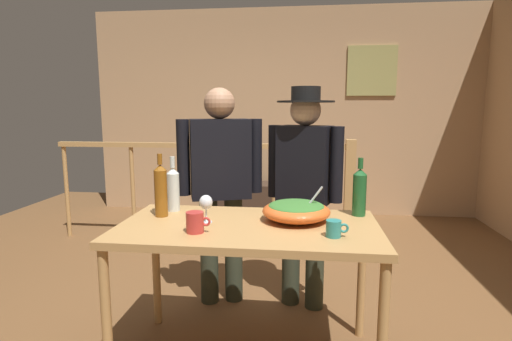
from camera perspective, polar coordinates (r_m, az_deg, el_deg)
name	(u,v)px	position (r m, az deg, el deg)	size (l,w,h in m)	color
ground_plane	(261,315)	(2.97, 0.78, -19.70)	(7.44, 7.44, 0.00)	brown
back_wall	(284,113)	(5.46, 3.98, 8.11)	(5.12, 0.10, 2.70)	tan
framed_picture	(372,71)	(5.48, 16.07, 13.40)	(0.62, 0.03, 0.63)	#9F9956
stair_railing	(252,178)	(4.16, -0.59, -1.05)	(3.13, 0.10, 1.11)	#B2844C
tv_console	(241,200)	(5.30, -2.12, -4.16)	(0.90, 0.40, 0.45)	#38281E
flat_screen_tv	(241,165)	(5.19, -2.20, 0.75)	(0.52, 0.12, 0.40)	black
serving_table	(248,239)	(2.21, -1.08, -9.64)	(1.40, 0.76, 0.80)	#B2844C
salad_bowl	(296,210)	(2.25, 5.71, -5.58)	(0.38, 0.38, 0.20)	#DB5B23
wine_glass	(206,204)	(2.21, -7.09, -4.66)	(0.07, 0.07, 0.15)	silver
wine_bottle_amber	(161,190)	(2.38, -13.31, -2.65)	(0.07, 0.07, 0.36)	brown
wine_bottle_clear	(173,188)	(2.49, -11.63, -2.49)	(0.08, 0.08, 0.33)	silver
wine_bottle_green	(359,191)	(2.41, 14.42, -2.87)	(0.08, 0.08, 0.34)	#1E5628
mug_red	(195,222)	(2.06, -8.58, -7.24)	(0.13, 0.09, 0.11)	#B7332D
mug_teal	(334,229)	(2.01, 10.99, -8.07)	(0.11, 0.07, 0.08)	teal
person_standing_left	(220,179)	(2.88, -5.04, -1.17)	(0.58, 0.34, 1.56)	#2D3323
person_standing_right	(304,181)	(2.82, 6.83, -1.54)	(0.51, 0.39, 1.56)	#2D3323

